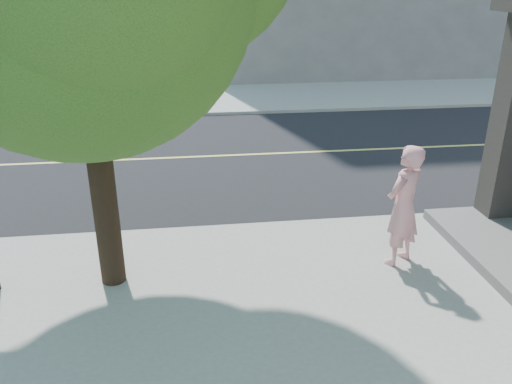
{
  "coord_description": "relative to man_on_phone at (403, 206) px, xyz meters",
  "views": [
    {
      "loc": [
        3.88,
        -8.97,
        4.55
      ],
      "look_at": [
        4.9,
        -1.25,
        1.3
      ],
      "focal_mm": 36.15,
      "sensor_mm": 36.0,
      "label": 1
    }
  ],
  "objects": [
    {
      "name": "man_on_phone",
      "position": [
        0.0,
        0.0,
        0.0
      ],
      "size": [
        0.89,
        0.83,
        2.05
      ],
      "primitive_type": "imported",
      "rotation": [
        0.0,
        0.0,
        3.75
      ],
      "color": "pink",
      "rests_on": "sidewalk_se"
    },
    {
      "name": "sidewalk_ne",
      "position": [
        6.27,
        23.27,
        -1.08
      ],
      "size": [
        29.0,
        25.0,
        0.12
      ],
      "primitive_type": "cube",
      "color": "gray",
      "rests_on": "ground"
    },
    {
      "name": "road_ew",
      "position": [
        -7.23,
        6.27,
        -1.14
      ],
      "size": [
        140.0,
        9.0,
        0.01
      ],
      "primitive_type": "cube",
      "color": "black",
      "rests_on": "ground"
    }
  ]
}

